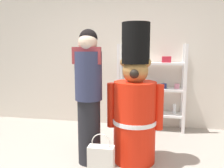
{
  "coord_description": "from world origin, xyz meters",
  "views": [
    {
      "loc": [
        0.54,
        -2.09,
        1.41
      ],
      "look_at": [
        0.03,
        0.64,
        1.0
      ],
      "focal_mm": 36.83,
      "sensor_mm": 36.0,
      "label": 1
    }
  ],
  "objects_px": {
    "merchandise_shelf": "(151,88)",
    "shopping_bag": "(101,160)",
    "teddy_bear_guard": "(135,106)",
    "person_shopper": "(89,94)"
  },
  "relations": [
    {
      "from": "merchandise_shelf",
      "to": "shopping_bag",
      "type": "xyz_separation_m",
      "value": [
        -0.52,
        -1.68,
        -0.57
      ]
    },
    {
      "from": "teddy_bear_guard",
      "to": "person_shopper",
      "type": "relative_size",
      "value": 1.05
    },
    {
      "from": "shopping_bag",
      "to": "merchandise_shelf",
      "type": "bearing_deg",
      "value": 72.9
    },
    {
      "from": "teddy_bear_guard",
      "to": "shopping_bag",
      "type": "bearing_deg",
      "value": -129.96
    },
    {
      "from": "merchandise_shelf",
      "to": "teddy_bear_guard",
      "type": "relative_size",
      "value": 0.87
    },
    {
      "from": "merchandise_shelf",
      "to": "shopping_bag",
      "type": "relative_size",
      "value": 3.12
    },
    {
      "from": "merchandise_shelf",
      "to": "teddy_bear_guard",
      "type": "distance_m",
      "value": 1.28
    },
    {
      "from": "person_shopper",
      "to": "shopping_bag",
      "type": "height_order",
      "value": "person_shopper"
    },
    {
      "from": "merchandise_shelf",
      "to": "teddy_bear_guard",
      "type": "bearing_deg",
      "value": -97.86
    },
    {
      "from": "merchandise_shelf",
      "to": "person_shopper",
      "type": "height_order",
      "value": "person_shopper"
    }
  ]
}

